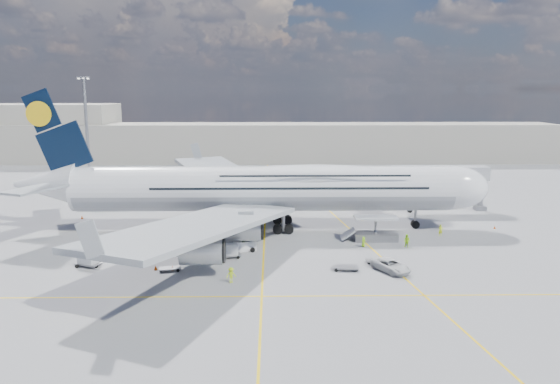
{
  "coord_description": "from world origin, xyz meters",
  "views": [
    {
      "loc": [
        1.1,
        -77.63,
        22.78
      ],
      "look_at": [
        2.5,
        8.0,
        6.56
      ],
      "focal_mm": 35.0,
      "sensor_mm": 36.0,
      "label": 1
    }
  ],
  "objects_px": {
    "cone_wing_left_outer": "(214,204)",
    "cone_wing_right_inner": "(172,268)",
    "catering_truck_outer": "(171,191)",
    "crew_loader": "(407,241)",
    "dolly_nose_near": "(346,267)",
    "service_van": "(391,266)",
    "dolly_nose_far": "(376,261)",
    "dolly_row_a": "(88,258)",
    "cargo_loader": "(374,232)",
    "baggage_tug": "(245,245)",
    "cone_wing_right_outer": "(156,268)",
    "catering_truck_inner": "(254,200)",
    "jet_bridge": "(427,177)",
    "light_mast": "(87,132)",
    "crew_nose": "(441,230)",
    "crew_tug": "(231,275)",
    "cone_tail": "(82,217)",
    "airliner": "(266,188)",
    "dolly_row_c": "(230,250)",
    "crew_van": "(364,242)",
    "cone_wing_left_inner": "(262,214)",
    "dolly_back": "(97,242)",
    "crew_wing": "(208,251)",
    "cone_nose": "(495,227)",
    "dolly_row_b": "(170,268)"
  },
  "relations": [
    {
      "from": "airliner",
      "to": "cone_wing_left_inner",
      "type": "height_order",
      "value": "airliner"
    },
    {
      "from": "dolly_nose_near",
      "to": "cone_wing_left_outer",
      "type": "height_order",
      "value": "cone_wing_left_outer"
    },
    {
      "from": "crew_nose",
      "to": "crew_tug",
      "type": "bearing_deg",
      "value": -157.94
    },
    {
      "from": "crew_loader",
      "to": "cone_tail",
      "type": "relative_size",
      "value": 3.1
    },
    {
      "from": "crew_van",
      "to": "catering_truck_outer",
      "type": "bearing_deg",
      "value": 17.38
    },
    {
      "from": "dolly_row_a",
      "to": "catering_truck_outer",
      "type": "relative_size",
      "value": 0.56
    },
    {
      "from": "crew_nose",
      "to": "cone_tail",
      "type": "bearing_deg",
      "value": 157.22
    },
    {
      "from": "crew_loader",
      "to": "cone_wing_right_outer",
      "type": "distance_m",
      "value": 35.9
    },
    {
      "from": "crew_tug",
      "to": "cone_tail",
      "type": "height_order",
      "value": "crew_tug"
    },
    {
      "from": "crew_nose",
      "to": "crew_wing",
      "type": "distance_m",
      "value": 36.86
    },
    {
      "from": "dolly_row_b",
      "to": "dolly_back",
      "type": "distance_m",
      "value": 16.09
    },
    {
      "from": "jet_bridge",
      "to": "light_mast",
      "type": "xyz_separation_m",
      "value": [
        -69.81,
        24.06,
        6.35
      ]
    },
    {
      "from": "dolly_row_a",
      "to": "crew_nose",
      "type": "height_order",
      "value": "dolly_row_a"
    },
    {
      "from": "airliner",
      "to": "catering_truck_inner",
      "type": "bearing_deg",
      "value": 100.24
    },
    {
      "from": "cone_wing_left_inner",
      "to": "dolly_back",
      "type": "bearing_deg",
      "value": -139.67
    },
    {
      "from": "cargo_loader",
      "to": "dolly_back",
      "type": "bearing_deg",
      "value": -174.78
    },
    {
      "from": "jet_bridge",
      "to": "dolly_nose_near",
      "type": "height_order",
      "value": "jet_bridge"
    },
    {
      "from": "crew_loader",
      "to": "crew_van",
      "type": "distance_m",
      "value": 6.29
    },
    {
      "from": "baggage_tug",
      "to": "service_van",
      "type": "height_order",
      "value": "baggage_tug"
    },
    {
      "from": "dolly_nose_far",
      "to": "cone_wing_right_outer",
      "type": "bearing_deg",
      "value": -175.88
    },
    {
      "from": "catering_truck_inner",
      "to": "dolly_row_c",
      "type": "bearing_deg",
      "value": -82.86
    },
    {
      "from": "catering_truck_outer",
      "to": "crew_loader",
      "type": "xyz_separation_m",
      "value": [
        40.86,
        -36.93,
        -0.71
      ]
    },
    {
      "from": "cone_wing_left_outer",
      "to": "cone_wing_right_inner",
      "type": "height_order",
      "value": "cone_wing_right_inner"
    },
    {
      "from": "jet_bridge",
      "to": "crew_nose",
      "type": "xyz_separation_m",
      "value": [
        -2.1,
        -15.96,
        -5.93
      ]
    },
    {
      "from": "catering_truck_inner",
      "to": "cone_nose",
      "type": "bearing_deg",
      "value": -6.87
    },
    {
      "from": "cargo_loader",
      "to": "cone_wing_left_inner",
      "type": "height_order",
      "value": "cargo_loader"
    },
    {
      "from": "light_mast",
      "to": "crew_tug",
      "type": "distance_m",
      "value": 71.66
    },
    {
      "from": "light_mast",
      "to": "crew_wing",
      "type": "xyz_separation_m",
      "value": [
        32.47,
        -50.86,
        -12.24
      ]
    },
    {
      "from": "dolly_nose_far",
      "to": "dolly_row_a",
      "type": "bearing_deg",
      "value": -179.45
    },
    {
      "from": "jet_bridge",
      "to": "cone_wing_left_outer",
      "type": "xyz_separation_m",
      "value": [
        -40.02,
        7.33,
        -6.57
      ]
    },
    {
      "from": "dolly_back",
      "to": "cone_wing_left_outer",
      "type": "bearing_deg",
      "value": 33.45
    },
    {
      "from": "airliner",
      "to": "dolly_row_c",
      "type": "xyz_separation_m",
      "value": [
        -4.9,
        -15.69,
        -5.86
      ]
    },
    {
      "from": "crew_van",
      "to": "cone_wing_left_inner",
      "type": "height_order",
      "value": "crew_van"
    },
    {
      "from": "cargo_loader",
      "to": "cone_wing_right_inner",
      "type": "distance_m",
      "value": 31.56
    },
    {
      "from": "light_mast",
      "to": "cone_wing_left_inner",
      "type": "distance_m",
      "value": 48.85
    },
    {
      "from": "dolly_row_c",
      "to": "crew_wing",
      "type": "xyz_separation_m",
      "value": [
        -2.89,
        -0.18,
        -0.04
      ]
    },
    {
      "from": "dolly_back",
      "to": "cone_nose",
      "type": "xyz_separation_m",
      "value": [
        62.38,
        10.22,
        -0.64
      ]
    },
    {
      "from": "catering_truck_inner",
      "to": "cargo_loader",
      "type": "bearing_deg",
      "value": -34.88
    },
    {
      "from": "jet_bridge",
      "to": "dolly_row_a",
      "type": "bearing_deg",
      "value": -150.25
    },
    {
      "from": "cone_tail",
      "to": "crew_tug",
      "type": "bearing_deg",
      "value": -48.76
    },
    {
      "from": "cargo_loader",
      "to": "cone_wing_left_outer",
      "type": "distance_m",
      "value": 37.08
    },
    {
      "from": "dolly_nose_near",
      "to": "cone_nose",
      "type": "relative_size",
      "value": 6.81
    },
    {
      "from": "airliner",
      "to": "jet_bridge",
      "type": "distance_m",
      "value": 31.5
    },
    {
      "from": "jet_bridge",
      "to": "baggage_tug",
      "type": "bearing_deg",
      "value": -143.98
    },
    {
      "from": "dolly_row_b",
      "to": "cone_wing_right_inner",
      "type": "height_order",
      "value": "cone_wing_right_inner"
    },
    {
      "from": "cargo_loader",
      "to": "catering_truck_outer",
      "type": "relative_size",
      "value": 1.34
    },
    {
      "from": "dolly_nose_near",
      "to": "service_van",
      "type": "height_order",
      "value": "service_van"
    },
    {
      "from": "catering_truck_inner",
      "to": "cone_wing_left_outer",
      "type": "xyz_separation_m",
      "value": [
        -8.09,
        5.08,
        -1.87
      ]
    },
    {
      "from": "crew_loader",
      "to": "catering_truck_outer",
      "type": "bearing_deg",
      "value": -177.68
    },
    {
      "from": "cone_nose",
      "to": "cone_wing_right_inner",
      "type": "bearing_deg",
      "value": -157.81
    }
  ]
}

